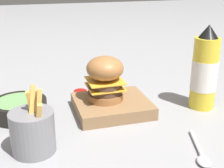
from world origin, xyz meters
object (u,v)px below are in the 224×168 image
ketchup_bottle (205,71)px  burger (104,78)px  serving_board (112,106)px  fries_basket (33,131)px  spoon (202,156)px  side_bowl (19,108)px

ketchup_bottle → burger: bearing=-11.6°
serving_board → fries_basket: fries_basket is taller
burger → ketchup_bottle: 0.29m
serving_board → spoon: 0.31m
serving_board → side_bowl: size_ratio=1.37×
serving_board → burger: bearing=-36.8°
burger → ketchup_bottle: bearing=168.4°
ketchup_bottle → fries_basket: bearing=12.2°
ketchup_bottle → spoon: 0.30m
serving_board → fries_basket: 0.28m
burger → spoon: 0.34m
serving_board → burger: 0.09m
ketchup_bottle → serving_board: bearing=-9.5°
burger → ketchup_bottle: size_ratio=0.52×
fries_basket → side_bowl: fries_basket is taller
serving_board → fries_basket: size_ratio=1.34×
serving_board → ketchup_bottle: bearing=170.5°
burger → fries_basket: 0.27m
burger → spoon: (-0.14, 0.30, -0.09)m
serving_board → side_bowl: (0.26, -0.04, 0.01)m
serving_board → fries_basket: bearing=33.6°
ketchup_bottle → side_bowl: bearing=-9.5°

